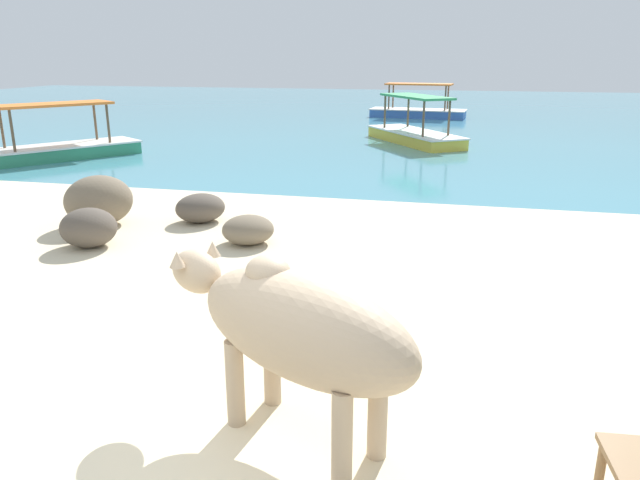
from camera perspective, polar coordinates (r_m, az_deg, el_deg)
name	(u,v)px	position (r m, az deg, el deg)	size (l,w,h in m)	color
sand_beach	(174,463)	(4.00, -13.68, -19.80)	(18.00, 14.00, 0.04)	beige
water_surface	(422,116)	(24.98, 9.66, 11.46)	(60.00, 36.00, 0.03)	teal
cow	(296,326)	(3.71, -2.32, -8.10)	(2.02, 1.36, 1.17)	tan
shore_rock_large	(248,230)	(7.83, -6.82, 0.97)	(0.67, 0.65, 0.37)	#756651
shore_rock_medium	(200,208)	(8.97, -11.24, 2.99)	(0.73, 0.64, 0.42)	brown
shore_rock_small	(89,228)	(8.18, -21.03, 1.09)	(0.71, 0.67, 0.50)	brown
shore_rock_flat	(99,201)	(9.15, -20.18, 3.52)	(0.95, 0.80, 0.72)	#756651
boat_blue	(418,110)	(24.30, 9.23, 12.01)	(3.77, 1.50, 1.29)	#3866B7
boat_yellow	(415,133)	(17.22, 8.93, 9.97)	(3.03, 3.68, 1.29)	gold
boat_green	(59,147)	(15.65, -23.42, 8.07)	(3.04, 3.67, 1.29)	#338E66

